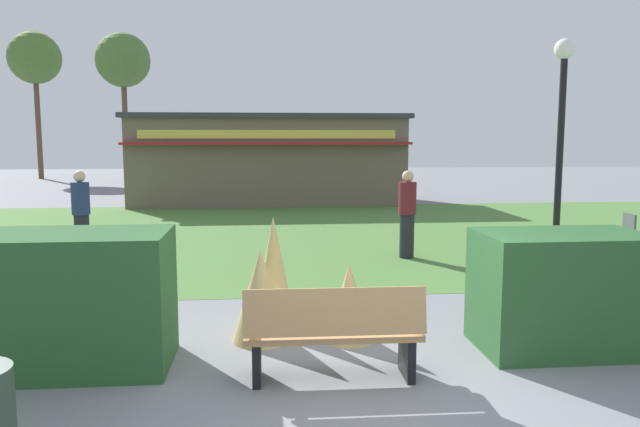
{
  "coord_description": "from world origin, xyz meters",
  "views": [
    {
      "loc": [
        -0.97,
        -5.29,
        2.34
      ],
      "look_at": [
        -0.12,
        3.61,
        1.21
      ],
      "focal_mm": 34.38,
      "sensor_mm": 36.0,
      "label": 1
    }
  ],
  "objects_px": {
    "person_strolling": "(81,214)",
    "tree_right_bg": "(35,59)",
    "lamppost_mid": "(561,125)",
    "tree_left_bg": "(123,61)",
    "park_bench": "(333,333)",
    "parked_car_center_slot": "(302,172)",
    "parked_car_west_slot": "(186,173)",
    "cafe_chair_east": "(634,233)",
    "person_standing": "(407,214)",
    "food_kiosk": "(268,159)"
  },
  "relations": [
    {
      "from": "person_strolling",
      "to": "tree_right_bg",
      "type": "height_order",
      "value": "tree_right_bg"
    },
    {
      "from": "lamppost_mid",
      "to": "tree_left_bg",
      "type": "height_order",
      "value": "tree_left_bg"
    },
    {
      "from": "park_bench",
      "to": "parked_car_center_slot",
      "type": "height_order",
      "value": "parked_car_center_slot"
    },
    {
      "from": "park_bench",
      "to": "parked_car_center_slot",
      "type": "relative_size",
      "value": 0.39
    },
    {
      "from": "parked_car_west_slot",
      "to": "tree_left_bg",
      "type": "distance_m",
      "value": 7.97
    },
    {
      "from": "cafe_chair_east",
      "to": "tree_right_bg",
      "type": "xyz_separation_m",
      "value": [
        -19.22,
        24.48,
        5.96
      ]
    },
    {
      "from": "park_bench",
      "to": "parked_car_center_slot",
      "type": "bearing_deg",
      "value": 86.99
    },
    {
      "from": "lamppost_mid",
      "to": "tree_left_bg",
      "type": "relative_size",
      "value": 0.52
    },
    {
      "from": "lamppost_mid",
      "to": "person_strolling",
      "type": "relative_size",
      "value": 2.38
    },
    {
      "from": "cafe_chair_east",
      "to": "person_standing",
      "type": "xyz_separation_m",
      "value": [
        -4.23,
        0.63,
        0.33
      ]
    },
    {
      "from": "tree_left_bg",
      "to": "cafe_chair_east",
      "type": "bearing_deg",
      "value": -57.87
    },
    {
      "from": "park_bench",
      "to": "tree_left_bg",
      "type": "relative_size",
      "value": 0.22
    },
    {
      "from": "food_kiosk",
      "to": "tree_right_bg",
      "type": "distance_m",
      "value": 19.01
    },
    {
      "from": "lamppost_mid",
      "to": "parked_car_center_slot",
      "type": "xyz_separation_m",
      "value": [
        -3.36,
        18.47,
        -1.89
      ]
    },
    {
      "from": "food_kiosk",
      "to": "cafe_chair_east",
      "type": "height_order",
      "value": "food_kiosk"
    },
    {
      "from": "person_strolling",
      "to": "person_standing",
      "type": "relative_size",
      "value": 1.0
    },
    {
      "from": "park_bench",
      "to": "lamppost_mid",
      "type": "relative_size",
      "value": 0.43
    },
    {
      "from": "park_bench",
      "to": "tree_right_bg",
      "type": "bearing_deg",
      "value": 113.45
    },
    {
      "from": "lamppost_mid",
      "to": "food_kiosk",
      "type": "bearing_deg",
      "value": 113.76
    },
    {
      "from": "park_bench",
      "to": "person_standing",
      "type": "xyz_separation_m",
      "value": [
        2.11,
        5.85,
        0.38
      ]
    },
    {
      "from": "lamppost_mid",
      "to": "parked_car_center_slot",
      "type": "relative_size",
      "value": 0.92
    },
    {
      "from": "person_strolling",
      "to": "parked_car_west_slot",
      "type": "height_order",
      "value": "person_strolling"
    },
    {
      "from": "person_strolling",
      "to": "person_standing",
      "type": "bearing_deg",
      "value": 35.06
    },
    {
      "from": "parked_car_west_slot",
      "to": "park_bench",
      "type": "bearing_deg",
      "value": -79.8
    },
    {
      "from": "park_bench",
      "to": "parked_car_center_slot",
      "type": "distance_m",
      "value": 23.31
    },
    {
      "from": "person_standing",
      "to": "food_kiosk",
      "type": "bearing_deg",
      "value": -35.28
    },
    {
      "from": "food_kiosk",
      "to": "tree_left_bg",
      "type": "distance_m",
      "value": 14.43
    },
    {
      "from": "parked_car_center_slot",
      "to": "food_kiosk",
      "type": "bearing_deg",
      "value": -103.17
    },
    {
      "from": "person_standing",
      "to": "parked_car_west_slot",
      "type": "distance_m",
      "value": 18.52
    },
    {
      "from": "lamppost_mid",
      "to": "cafe_chair_east",
      "type": "relative_size",
      "value": 4.51
    },
    {
      "from": "food_kiosk",
      "to": "parked_car_west_slot",
      "type": "bearing_deg",
      "value": 117.95
    },
    {
      "from": "cafe_chair_east",
      "to": "tree_right_bg",
      "type": "relative_size",
      "value": 0.11
    },
    {
      "from": "food_kiosk",
      "to": "tree_right_bg",
      "type": "height_order",
      "value": "tree_right_bg"
    },
    {
      "from": "lamppost_mid",
      "to": "person_standing",
      "type": "height_order",
      "value": "lamppost_mid"
    },
    {
      "from": "person_standing",
      "to": "tree_right_bg",
      "type": "bearing_deg",
      "value": -16.94
    },
    {
      "from": "food_kiosk",
      "to": "parked_car_center_slot",
      "type": "distance_m",
      "value": 7.33
    },
    {
      "from": "park_bench",
      "to": "food_kiosk",
      "type": "height_order",
      "value": "food_kiosk"
    },
    {
      "from": "person_strolling",
      "to": "parked_car_center_slot",
      "type": "xyz_separation_m",
      "value": [
        5.35,
        16.85,
        -0.22
      ]
    },
    {
      "from": "park_bench",
      "to": "tree_right_bg",
      "type": "height_order",
      "value": "tree_right_bg"
    },
    {
      "from": "lamppost_mid",
      "to": "food_kiosk",
      "type": "height_order",
      "value": "lamppost_mid"
    },
    {
      "from": "food_kiosk",
      "to": "tree_left_bg",
      "type": "relative_size",
      "value": 1.25
    },
    {
      "from": "parked_car_west_slot",
      "to": "person_strolling",
      "type": "bearing_deg",
      "value": -89.79
    },
    {
      "from": "cafe_chair_east",
      "to": "parked_car_center_slot",
      "type": "height_order",
      "value": "parked_car_center_slot"
    },
    {
      "from": "lamppost_mid",
      "to": "tree_left_bg",
      "type": "xyz_separation_m",
      "value": [
        -12.37,
        22.91,
        3.66
      ]
    },
    {
      "from": "cafe_chair_east",
      "to": "parked_car_west_slot",
      "type": "height_order",
      "value": "parked_car_west_slot"
    },
    {
      "from": "person_standing",
      "to": "park_bench",
      "type": "bearing_deg",
      "value": 111.08
    },
    {
      "from": "parked_car_west_slot",
      "to": "parked_car_center_slot",
      "type": "distance_m",
      "value": 5.41
    },
    {
      "from": "parked_car_west_slot",
      "to": "tree_left_bg",
      "type": "xyz_separation_m",
      "value": [
        -3.6,
        4.44,
        5.56
      ]
    },
    {
      "from": "lamppost_mid",
      "to": "parked_car_west_slot",
      "type": "height_order",
      "value": "lamppost_mid"
    },
    {
      "from": "park_bench",
      "to": "person_standing",
      "type": "bearing_deg",
      "value": 70.17
    }
  ]
}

